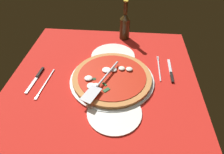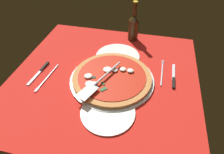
{
  "view_description": "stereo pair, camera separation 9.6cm",
  "coord_description": "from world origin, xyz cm",
  "px_view_note": "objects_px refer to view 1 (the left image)",
  "views": [
    {
      "loc": [
        72.38,
        10.9,
        66.82
      ],
      "look_at": [
        1.76,
        4.52,
        2.39
      ],
      "focal_mm": 31.15,
      "sensor_mm": 36.0,
      "label": 1
    },
    {
      "loc": [
        70.87,
        20.35,
        66.82
      ],
      "look_at": [
        1.76,
        4.52,
        2.39
      ],
      "focal_mm": 31.15,
      "sensor_mm": 36.0,
      "label": 2
    }
  ],
  "objects_px": {
    "pizza_server": "(101,82)",
    "place_setting_near": "(41,81)",
    "dinner_plate_right": "(114,112)",
    "place_setting_far": "(165,71)",
    "beer_bottle": "(125,25)",
    "pizza": "(112,77)",
    "dinner_plate_left": "(113,56)"
  },
  "relations": [
    {
      "from": "pizza_server",
      "to": "place_setting_near",
      "type": "bearing_deg",
      "value": -72.44
    },
    {
      "from": "dinner_plate_right",
      "to": "place_setting_near",
      "type": "height_order",
      "value": "place_setting_near"
    },
    {
      "from": "dinner_plate_right",
      "to": "place_setting_far",
      "type": "height_order",
      "value": "place_setting_far"
    },
    {
      "from": "place_setting_far",
      "to": "beer_bottle",
      "type": "bearing_deg",
      "value": 37.17
    },
    {
      "from": "pizza_server",
      "to": "place_setting_near",
      "type": "relative_size",
      "value": 1.23
    },
    {
      "from": "place_setting_near",
      "to": "place_setting_far",
      "type": "xyz_separation_m",
      "value": [
        -0.13,
        0.62,
        0.0
      ]
    },
    {
      "from": "dinner_plate_right",
      "to": "beer_bottle",
      "type": "height_order",
      "value": "beer_bottle"
    },
    {
      "from": "dinner_plate_right",
      "to": "pizza_server",
      "type": "relative_size",
      "value": 0.8
    },
    {
      "from": "pizza",
      "to": "place_setting_near",
      "type": "bearing_deg",
      "value": -83.94
    },
    {
      "from": "place_setting_far",
      "to": "pizza",
      "type": "bearing_deg",
      "value": 110.24
    },
    {
      "from": "dinner_plate_left",
      "to": "dinner_plate_right",
      "type": "relative_size",
      "value": 1.08
    },
    {
      "from": "pizza",
      "to": "beer_bottle",
      "type": "relative_size",
      "value": 1.57
    },
    {
      "from": "dinner_plate_right",
      "to": "place_setting_far",
      "type": "relative_size",
      "value": 1.09
    },
    {
      "from": "dinner_plate_right",
      "to": "pizza_server",
      "type": "xyz_separation_m",
      "value": [
        -0.13,
        -0.07,
        0.04
      ]
    },
    {
      "from": "dinner_plate_left",
      "to": "pizza",
      "type": "relative_size",
      "value": 0.64
    },
    {
      "from": "dinner_plate_left",
      "to": "beer_bottle",
      "type": "xyz_separation_m",
      "value": [
        -0.21,
        0.06,
        0.09
      ]
    },
    {
      "from": "dinner_plate_left",
      "to": "beer_bottle",
      "type": "relative_size",
      "value": 1.01
    },
    {
      "from": "place_setting_near",
      "to": "pizza",
      "type": "bearing_deg",
      "value": 101.38
    },
    {
      "from": "pizza_server",
      "to": "place_setting_far",
      "type": "distance_m",
      "value": 0.36
    },
    {
      "from": "pizza",
      "to": "pizza_server",
      "type": "height_order",
      "value": "pizza_server"
    },
    {
      "from": "place_setting_far",
      "to": "beer_bottle",
      "type": "distance_m",
      "value": 0.4
    },
    {
      "from": "dinner_plate_left",
      "to": "place_setting_near",
      "type": "xyz_separation_m",
      "value": [
        0.24,
        -0.34,
        -0.0
      ]
    },
    {
      "from": "pizza",
      "to": "place_setting_near",
      "type": "xyz_separation_m",
      "value": [
        0.04,
        -0.35,
        -0.02
      ]
    },
    {
      "from": "dinner_plate_left",
      "to": "pizza_server",
      "type": "height_order",
      "value": "pizza_server"
    },
    {
      "from": "pizza",
      "to": "dinner_plate_right",
      "type": "bearing_deg",
      "value": 8.36
    },
    {
      "from": "place_setting_near",
      "to": "place_setting_far",
      "type": "height_order",
      "value": "same"
    },
    {
      "from": "place_setting_near",
      "to": "beer_bottle",
      "type": "bearing_deg",
      "value": 143.66
    },
    {
      "from": "dinner_plate_left",
      "to": "place_setting_far",
      "type": "relative_size",
      "value": 1.17
    },
    {
      "from": "dinner_plate_left",
      "to": "beer_bottle",
      "type": "bearing_deg",
      "value": 165.09
    },
    {
      "from": "dinner_plate_right",
      "to": "pizza",
      "type": "xyz_separation_m",
      "value": [
        -0.2,
        -0.03,
        0.02
      ]
    },
    {
      "from": "pizza",
      "to": "beer_bottle",
      "type": "xyz_separation_m",
      "value": [
        -0.41,
        0.04,
        0.07
      ]
    },
    {
      "from": "place_setting_far",
      "to": "beer_bottle",
      "type": "height_order",
      "value": "beer_bottle"
    }
  ]
}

